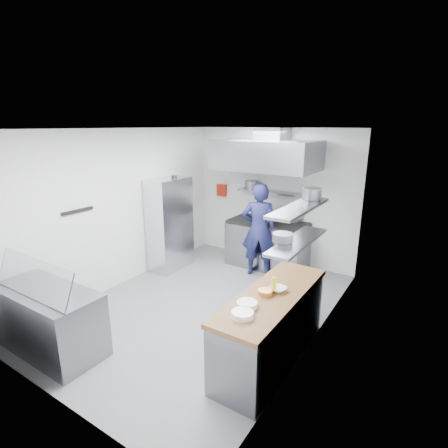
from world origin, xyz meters
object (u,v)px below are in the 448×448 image
Objects in this scene: gas_range at (267,245)px; display_case at (50,320)px; chef at (259,230)px; wire_rack at (170,224)px.

display_case is (-1.10, -4.10, -0.03)m from gas_range.
gas_range is at bearing 74.98° from display_case.
display_case is at bearing 49.67° from chef.
chef reaches higher than display_case.
display_case is (0.53, -2.96, -0.50)m from wire_rack.
wire_rack reaches higher than chef.
wire_rack is (-1.67, -0.66, 0.01)m from chef.
gas_range is 0.88× the size of chef.
display_case is at bearing -79.84° from wire_rack.
wire_rack reaches higher than gas_range.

